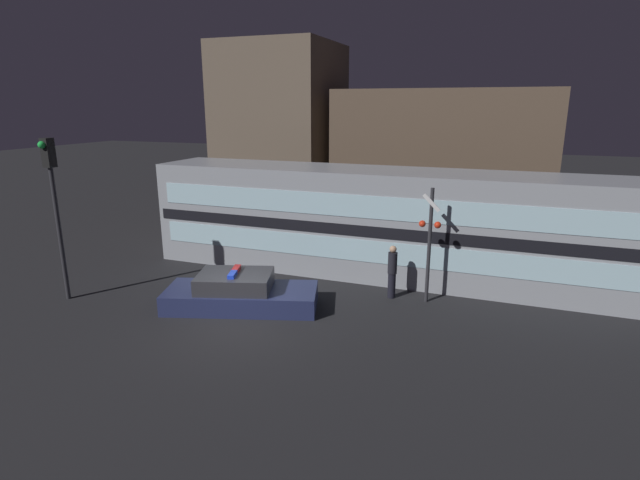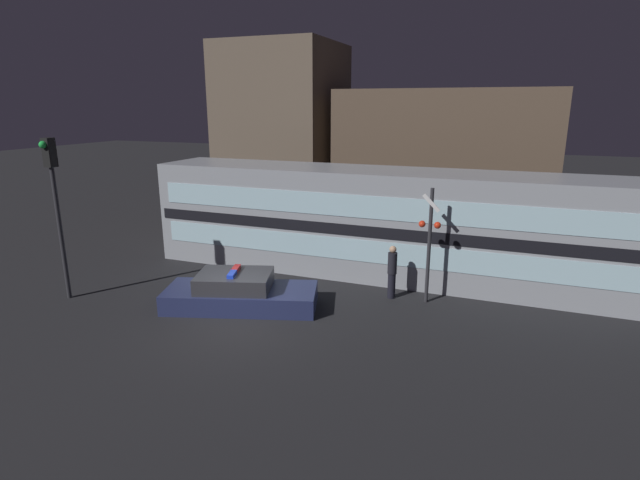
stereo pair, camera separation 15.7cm
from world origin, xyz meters
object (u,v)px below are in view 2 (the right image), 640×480
at_px(train, 387,223).
at_px(police_car, 239,293).
at_px(pedestrian, 392,271).
at_px(traffic_light_corner, 55,193).
at_px(crossing_signal_near, 429,239).

relative_size(train, police_car, 3.58).
bearing_deg(pedestrian, traffic_light_corner, -158.67).
distance_m(pedestrian, traffic_light_corner, 11.11).
xyz_separation_m(train, traffic_light_corner, (-9.29, -6.25, 1.57)).
distance_m(pedestrian, crossing_signal_near, 1.67).
bearing_deg(train, pedestrian, -71.75).
xyz_separation_m(train, crossing_signal_near, (1.92, -2.31, 0.16)).
height_order(train, crossing_signal_near, train).
relative_size(pedestrian, crossing_signal_near, 0.48).
bearing_deg(train, police_car, -126.29).
bearing_deg(crossing_signal_near, train, 129.75).
relative_size(train, pedestrian, 10.13).
bearing_deg(crossing_signal_near, pedestrian, -178.95).
relative_size(police_car, traffic_light_corner, 0.97).
distance_m(train, police_car, 6.21).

